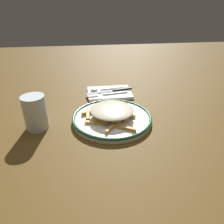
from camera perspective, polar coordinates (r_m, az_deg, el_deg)
ground_plane at (r=0.76m, az=0.00°, el=-2.33°), size 2.60×2.60×0.00m
plate at (r=0.75m, az=0.00°, el=-1.63°), size 0.28×0.28×0.02m
fries_heap at (r=0.74m, az=-0.08°, el=0.05°), size 0.21×0.21×0.04m
napkin at (r=0.96m, az=-0.66°, el=5.07°), size 0.14×0.19×0.01m
fork at (r=0.93m, az=-1.19°, el=4.78°), size 0.04×0.18×0.01m
knife at (r=0.96m, az=0.42°, el=5.70°), size 0.05×0.21×0.01m
spoon at (r=0.98m, az=-2.83°, el=6.00°), size 0.04×0.15×0.01m
water_glass at (r=0.73m, az=-19.58°, el=-0.15°), size 0.07×0.07×0.11m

